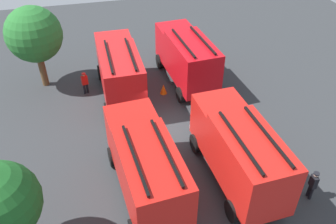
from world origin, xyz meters
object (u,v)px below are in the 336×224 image
at_px(firefighter_0, 313,184).
at_px(traffic_cone_0, 163,89).
at_px(fire_truck_1, 186,56).
at_px(fire_truck_2, 145,165).
at_px(fire_truck_3, 119,70).
at_px(tree_1, 34,35).
at_px(firefighter_1, 85,82).
at_px(fire_truck_0, 238,149).

distance_m(firefighter_0, traffic_cone_0, 11.92).
height_order(fire_truck_1, fire_truck_2, same).
relative_size(fire_truck_3, firefighter_0, 4.14).
bearing_deg(firefighter_0, tree_1, 138.36).
bearing_deg(fire_truck_1, firefighter_0, -170.10).
distance_m(firefighter_0, tree_1, 19.50).
bearing_deg(firefighter_1, fire_truck_1, -108.29).
bearing_deg(firefighter_1, fire_truck_2, 177.44).
xyz_separation_m(fire_truck_0, fire_truck_2, (0.07, 4.72, 0.00)).
relative_size(fire_truck_0, tree_1, 1.24).
height_order(fire_truck_0, firefighter_1, fire_truck_0).
bearing_deg(fire_truck_3, fire_truck_2, 179.83).
xyz_separation_m(firefighter_0, traffic_cone_0, (10.79, 5.03, -0.62)).
bearing_deg(fire_truck_2, tree_1, 19.16).
bearing_deg(fire_truck_3, firefighter_0, -144.91).
xyz_separation_m(fire_truck_1, traffic_cone_0, (-1.09, 1.95, -1.79)).
relative_size(firefighter_0, tree_1, 0.29).
height_order(fire_truck_1, tree_1, tree_1).
bearing_deg(tree_1, fire_truck_3, -118.30).
bearing_deg(traffic_cone_0, tree_1, 68.58).
bearing_deg(fire_truck_2, fire_truck_0, -95.76).
xyz_separation_m(fire_truck_0, tree_1, (11.97, 10.01, 1.83)).
relative_size(fire_truck_3, tree_1, 1.22).
distance_m(fire_truck_1, traffic_cone_0, 2.87).
bearing_deg(firefighter_0, fire_truck_1, 109.49).
height_order(fire_truck_0, traffic_cone_0, fire_truck_0).
height_order(fire_truck_0, firefighter_0, fire_truck_0).
relative_size(firefighter_1, traffic_cone_0, 2.28).
relative_size(fire_truck_0, fire_truck_3, 1.02).
bearing_deg(firefighter_0, fire_truck_2, 170.06).
bearing_deg(firefighter_1, tree_1, 40.53).
distance_m(firefighter_0, firefighter_1, 15.97).
bearing_deg(fire_truck_0, firefighter_0, -125.76).
relative_size(fire_truck_3, firefighter_1, 4.41).
bearing_deg(firefighter_1, fire_truck_0, -160.93).
bearing_deg(firefighter_0, fire_truck_0, 152.60).
height_order(fire_truck_3, firefighter_0, fire_truck_3).
height_order(fire_truck_0, fire_truck_1, same).
xyz_separation_m(fire_truck_1, fire_truck_2, (-9.77, 4.86, 0.00)).
height_order(fire_truck_3, firefighter_1, fire_truck_3).
height_order(fire_truck_1, firefighter_1, fire_truck_1).
relative_size(fire_truck_1, fire_truck_2, 1.00).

